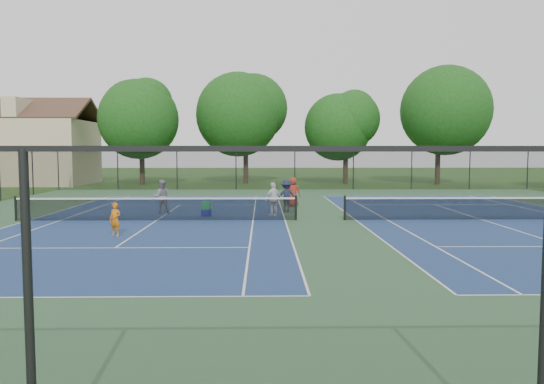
{
  "coord_description": "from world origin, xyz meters",
  "views": [
    {
      "loc": [
        -2.48,
        -22.51,
        2.98
      ],
      "look_at": [
        -2.09,
        -1.0,
        1.3
      ],
      "focal_mm": 35.0,
      "sensor_mm": 36.0,
      "label": 1
    }
  ],
  "objects_px": {
    "tree_back_c": "(346,123)",
    "tree_back_a": "(141,115)",
    "bystander_a": "(274,199)",
    "clapboard_house": "(31,149)",
    "bystander_c": "(293,192)",
    "ball_crate": "(206,213)",
    "ball_hopper": "(206,205)",
    "instructor": "(162,197)",
    "tree_back_b": "(246,111)",
    "tree_back_d": "(439,107)",
    "child_player": "(115,219)",
    "bystander_b": "(286,196)"
  },
  "relations": [
    {
      "from": "tree_back_c",
      "to": "tree_back_a",
      "type": "bearing_deg",
      "value": -176.82
    },
    {
      "from": "bystander_a",
      "to": "clapboard_house",
      "type": "bearing_deg",
      "value": -80.68
    },
    {
      "from": "bystander_c",
      "to": "ball_crate",
      "type": "height_order",
      "value": "bystander_c"
    },
    {
      "from": "ball_crate",
      "to": "ball_hopper",
      "type": "bearing_deg",
      "value": 0.0
    },
    {
      "from": "bystander_c",
      "to": "ball_hopper",
      "type": "bearing_deg",
      "value": 52.58
    },
    {
      "from": "instructor",
      "to": "bystander_c",
      "type": "height_order",
      "value": "instructor"
    },
    {
      "from": "tree_back_b",
      "to": "tree_back_d",
      "type": "height_order",
      "value": "tree_back_d"
    },
    {
      "from": "bystander_a",
      "to": "child_player",
      "type": "bearing_deg",
      "value": 11.85
    },
    {
      "from": "tree_back_a",
      "to": "bystander_a",
      "type": "height_order",
      "value": "tree_back_a"
    },
    {
      "from": "bystander_a",
      "to": "bystander_b",
      "type": "bearing_deg",
      "value": -145.72
    },
    {
      "from": "tree_back_c",
      "to": "ball_crate",
      "type": "relative_size",
      "value": 21.66
    },
    {
      "from": "tree_back_c",
      "to": "clapboard_house",
      "type": "xyz_separation_m",
      "value": [
        -28.0,
        -0.0,
        -2.39
      ]
    },
    {
      "from": "tree_back_b",
      "to": "tree_back_d",
      "type": "bearing_deg",
      "value": -6.71
    },
    {
      "from": "bystander_a",
      "to": "instructor",
      "type": "bearing_deg",
      "value": -44.34
    },
    {
      "from": "tree_back_d",
      "to": "bystander_c",
      "type": "bearing_deg",
      "value": -126.96
    },
    {
      "from": "tree_back_b",
      "to": "ball_hopper",
      "type": "height_order",
      "value": "tree_back_b"
    },
    {
      "from": "tree_back_b",
      "to": "tree_back_c",
      "type": "relative_size",
      "value": 1.19
    },
    {
      "from": "tree_back_a",
      "to": "bystander_c",
      "type": "xyz_separation_m",
      "value": [
        12.16,
        -18.39,
        -5.25
      ]
    },
    {
      "from": "tree_back_a",
      "to": "bystander_c",
      "type": "relative_size",
      "value": 5.81
    },
    {
      "from": "instructor",
      "to": "bystander_b",
      "type": "relative_size",
      "value": 1.02
    },
    {
      "from": "tree_back_d",
      "to": "bystander_a",
      "type": "relative_size",
      "value": 6.69
    },
    {
      "from": "tree_back_c",
      "to": "tree_back_d",
      "type": "distance_m",
      "value": 8.17
    },
    {
      "from": "bystander_c",
      "to": "ball_hopper",
      "type": "xyz_separation_m",
      "value": [
        -4.2,
        -4.13,
        -0.28
      ]
    },
    {
      "from": "tree_back_d",
      "to": "child_player",
      "type": "distance_m",
      "value": 35.37
    },
    {
      "from": "bystander_b",
      "to": "tree_back_b",
      "type": "bearing_deg",
      "value": -88.93
    },
    {
      "from": "bystander_c",
      "to": "instructor",
      "type": "bearing_deg",
      "value": 33.18
    },
    {
      "from": "tree_back_d",
      "to": "tree_back_b",
      "type": "bearing_deg",
      "value": 173.29
    },
    {
      "from": "tree_back_b",
      "to": "child_player",
      "type": "height_order",
      "value": "tree_back_b"
    },
    {
      "from": "tree_back_c",
      "to": "ball_crate",
      "type": "bearing_deg",
      "value": -113.11
    },
    {
      "from": "tree_back_d",
      "to": "child_player",
      "type": "xyz_separation_m",
      "value": [
        -20.63,
        -28.04,
        -6.24
      ]
    },
    {
      "from": "clapboard_house",
      "to": "bystander_a",
      "type": "bearing_deg",
      "value": -48.2
    },
    {
      "from": "bystander_a",
      "to": "ball_crate",
      "type": "bearing_deg",
      "value": -32.26
    },
    {
      "from": "bystander_b",
      "to": "ball_hopper",
      "type": "bearing_deg",
      "value": 16.91
    },
    {
      "from": "ball_hopper",
      "to": "bystander_c",
      "type": "bearing_deg",
      "value": 44.57
    },
    {
      "from": "tree_back_b",
      "to": "child_player",
      "type": "distance_m",
      "value": 30.85
    },
    {
      "from": "instructor",
      "to": "clapboard_house",
      "type": "bearing_deg",
      "value": -61.75
    },
    {
      "from": "tree_back_a",
      "to": "child_player",
      "type": "height_order",
      "value": "tree_back_a"
    },
    {
      "from": "tree_back_c",
      "to": "instructor",
      "type": "xyz_separation_m",
      "value": [
        -12.26,
        -22.41,
        -4.68
      ]
    },
    {
      "from": "clapboard_house",
      "to": "instructor",
      "type": "height_order",
      "value": "clapboard_house"
    },
    {
      "from": "clapboard_house",
      "to": "instructor",
      "type": "distance_m",
      "value": 27.48
    },
    {
      "from": "tree_back_a",
      "to": "bystander_a",
      "type": "relative_size",
      "value": 5.9
    },
    {
      "from": "tree_back_a",
      "to": "tree_back_b",
      "type": "distance_m",
      "value": 9.24
    },
    {
      "from": "tree_back_c",
      "to": "bystander_c",
      "type": "relative_size",
      "value": 5.33
    },
    {
      "from": "tree_back_b",
      "to": "instructor",
      "type": "relative_size",
      "value": 6.27
    },
    {
      "from": "tree_back_c",
      "to": "bystander_a",
      "type": "xyz_separation_m",
      "value": [
        -6.98,
        -23.51,
        -4.71
      ]
    },
    {
      "from": "tree_back_a",
      "to": "tree_back_d",
      "type": "distance_m",
      "value": 26.01
    },
    {
      "from": "tree_back_b",
      "to": "tree_back_a",
      "type": "bearing_deg",
      "value": -167.47
    },
    {
      "from": "tree_back_b",
      "to": "ball_crate",
      "type": "relative_size",
      "value": 25.88
    },
    {
      "from": "tree_back_c",
      "to": "tree_back_d",
      "type": "xyz_separation_m",
      "value": [
        8.0,
        -1.0,
        1.34
      ]
    },
    {
      "from": "tree_back_c",
      "to": "tree_back_d",
      "type": "relative_size",
      "value": 0.81
    }
  ]
}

